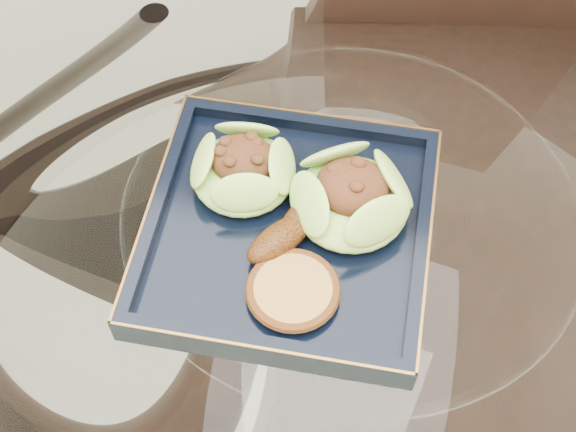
# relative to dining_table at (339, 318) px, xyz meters

# --- Properties ---
(dining_table) EXTENTS (1.13, 1.13, 0.77)m
(dining_table) POSITION_rel_dining_table_xyz_m (0.00, 0.00, 0.00)
(dining_table) COLOR white
(dining_table) RESTS_ON ground
(dining_chair) EXTENTS (0.46, 0.46, 0.90)m
(dining_chair) POSITION_rel_dining_table_xyz_m (0.11, 0.31, -0.10)
(dining_chair) COLOR black
(dining_chair) RESTS_ON ground
(navy_plate) EXTENTS (0.27, 0.27, 0.02)m
(navy_plate) POSITION_rel_dining_table_xyz_m (-0.06, -0.01, 0.17)
(navy_plate) COLOR black
(navy_plate) RESTS_ON dining_table
(lettuce_wrap_left) EXTENTS (0.12, 0.12, 0.04)m
(lettuce_wrap_left) POSITION_rel_dining_table_xyz_m (-0.11, 0.04, 0.20)
(lettuce_wrap_left) COLOR #6EA22F
(lettuce_wrap_left) RESTS_ON navy_plate
(lettuce_wrap_right) EXTENTS (0.13, 0.13, 0.04)m
(lettuce_wrap_right) POSITION_rel_dining_table_xyz_m (-0.00, 0.02, 0.20)
(lettuce_wrap_right) COLOR #6EA02E
(lettuce_wrap_right) RESTS_ON navy_plate
(roasted_plantain) EXTENTS (0.10, 0.14, 0.03)m
(roasted_plantain) POSITION_rel_dining_table_xyz_m (-0.04, 0.01, 0.20)
(roasted_plantain) COLOR #572909
(roasted_plantain) RESTS_ON navy_plate
(crumb_patty) EXTENTS (0.09, 0.09, 0.01)m
(crumb_patty) POSITION_rel_dining_table_xyz_m (-0.04, -0.08, 0.19)
(crumb_patty) COLOR #B87E3D
(crumb_patty) RESTS_ON navy_plate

